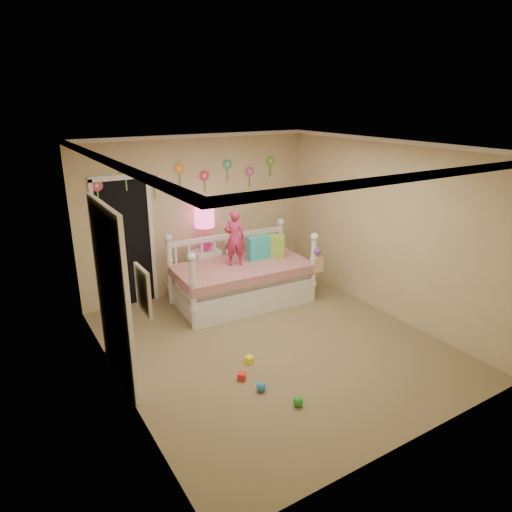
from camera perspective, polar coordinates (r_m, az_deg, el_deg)
floor at (r=6.32m, az=2.10°, el=-10.74°), size 4.00×4.50×0.01m
ceiling at (r=5.51m, az=2.44°, el=13.45°), size 4.00×4.50×0.01m
back_wall at (r=7.68m, az=-7.11°, el=5.07°), size 4.00×0.01×2.60m
left_wall at (r=5.02m, az=-17.15°, el=-3.29°), size 0.01×4.50×2.60m
right_wall at (r=7.05m, az=15.95°, el=3.20°), size 0.01×4.50×2.60m
crown_molding at (r=5.51m, az=2.43°, el=13.14°), size 4.00×4.50×0.06m
daybed at (r=7.27m, az=-1.76°, el=-1.52°), size 2.21×1.27×1.17m
pillow_turquoise at (r=7.42m, az=0.36°, el=1.00°), size 0.38×0.14×0.38m
pillow_lime at (r=7.52m, az=2.02°, el=1.23°), size 0.41×0.34×0.37m
child at (r=7.10m, az=-2.69°, el=2.25°), size 0.37×0.31×0.88m
nightstand at (r=7.81m, az=-6.16°, el=-1.85°), size 0.46×0.37×0.73m
table_lamp at (r=7.55m, az=-6.38°, el=4.09°), size 0.32×0.32×0.71m
closet_doorway at (r=7.33m, az=-15.88°, el=1.65°), size 0.90×0.04×2.07m
flower_decals at (r=7.51m, az=-7.90°, el=9.70°), size 3.40×0.02×0.50m
mirror_closet at (r=5.39m, az=-17.32°, el=-4.62°), size 0.07×1.30×2.10m
wall_picture at (r=4.13m, az=-13.81°, el=-4.13°), size 0.05×0.34×0.42m
hanging_bag at (r=7.32m, az=7.49°, el=-0.48°), size 0.20×0.16×0.36m
toy_scatter at (r=5.58m, az=2.61°, el=-14.50°), size 0.83×1.32×0.11m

